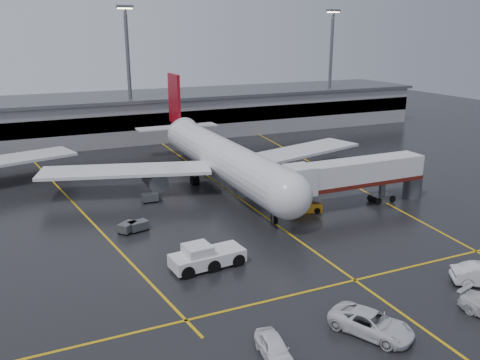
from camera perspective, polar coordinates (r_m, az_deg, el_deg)
name	(u,v)px	position (r m, az deg, el deg)	size (l,w,h in m)	color
ground	(248,204)	(63.29, 0.91, -2.79)	(220.00, 220.00, 0.00)	black
apron_line_centre	(248,204)	(63.29, 0.91, -2.78)	(0.25, 90.00, 0.02)	gold
apron_line_stop	(355,280)	(45.96, 12.88, -11.00)	(60.00, 0.25, 0.02)	gold
apron_line_left	(73,202)	(67.57, -18.43, -2.39)	(0.25, 70.00, 0.02)	gold
apron_line_right	(324,170)	(80.17, 9.54, 1.16)	(0.25, 70.00, 0.02)	gold
terminal	(149,115)	(106.39, -10.22, 7.27)	(122.00, 19.00, 8.60)	gray
light_mast_mid	(128,67)	(98.39, -12.53, 12.37)	(3.00, 1.20, 25.45)	#595B60
light_mast_right	(331,61)	(116.41, 10.25, 13.08)	(3.00, 1.20, 25.45)	#595B60
main_airliner	(219,155)	(70.63, -2.43, 2.81)	(48.80, 45.60, 14.10)	silver
jet_bridge	(357,176)	(63.17, 13.07, 0.47)	(19.90, 3.40, 6.05)	silver
pushback_tractor	(205,257)	(46.83, -3.93, -8.74)	(7.05, 3.47, 2.44)	silver
belt_loader	(306,207)	(61.30, 7.46, -3.00)	(4.08, 2.83, 2.38)	orange
service_van_a	(371,323)	(38.59, 14.65, -15.44)	(2.79, 6.05, 1.68)	silver
service_van_d	(274,348)	(35.22, 3.92, -18.49)	(1.73, 4.31, 1.47)	white
baggage_cart_a	(138,225)	(56.02, -11.45, -5.07)	(2.26, 1.77, 1.12)	#595B60
baggage_cart_b	(128,227)	(55.82, -12.62, -5.23)	(2.37, 2.28, 1.12)	#595B60
baggage_cart_c	(150,197)	(65.03, -10.16, -1.94)	(2.06, 1.39, 1.12)	#595B60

